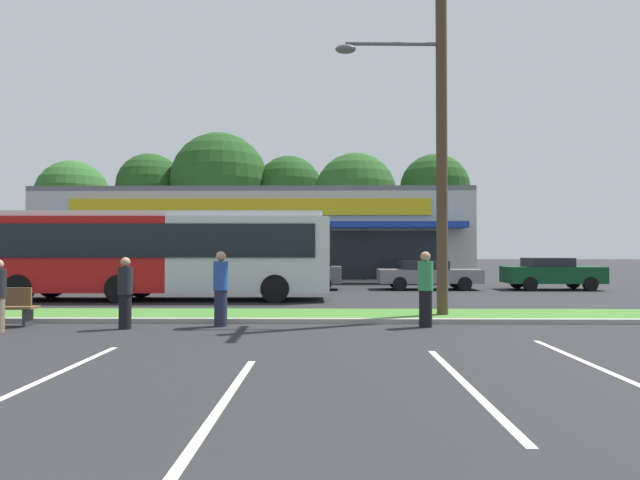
# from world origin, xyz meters

# --- Properties ---
(grass_median) EXTENTS (56.00, 2.20, 0.12)m
(grass_median) POSITION_xyz_m (0.00, 14.00, 0.06)
(grass_median) COLOR #427A2D
(grass_median) RESTS_ON ground_plane
(curb_lip) EXTENTS (56.00, 0.24, 0.12)m
(curb_lip) POSITION_xyz_m (0.00, 12.78, 0.06)
(curb_lip) COLOR #99968C
(curb_lip) RESTS_ON ground_plane
(parking_stripe_0) EXTENTS (0.12, 4.80, 0.01)m
(parking_stripe_0) POSITION_xyz_m (-2.01, 6.92, 0.00)
(parking_stripe_0) COLOR silver
(parking_stripe_0) RESTS_ON ground_plane
(parking_stripe_1) EXTENTS (0.12, 4.80, 0.01)m
(parking_stripe_1) POSITION_xyz_m (0.76, 5.70, 0.00)
(parking_stripe_1) COLOR silver
(parking_stripe_1) RESTS_ON ground_plane
(parking_stripe_2) EXTENTS (0.12, 4.80, 0.01)m
(parking_stripe_2) POSITION_xyz_m (3.89, 6.64, 0.00)
(parking_stripe_2) COLOR silver
(parking_stripe_2) RESTS_ON ground_plane
(parking_stripe_3) EXTENTS (0.12, 4.80, 0.01)m
(parking_stripe_3) POSITION_xyz_m (6.22, 7.80, 0.00)
(parking_stripe_3) COLOR silver
(parking_stripe_3) RESTS_ON ground_plane
(storefront_building) EXTENTS (26.15, 14.36, 5.61)m
(storefront_building) POSITION_xyz_m (-2.52, 36.51, 2.81)
(storefront_building) COLOR #BCB7AD
(storefront_building) RESTS_ON ground_plane
(tree_far_left) EXTENTS (6.15, 6.15, 9.65)m
(tree_far_left) POSITION_xyz_m (-20.11, 45.22, 6.56)
(tree_far_left) COLOR #473323
(tree_far_left) RESTS_ON ground_plane
(tree_left) EXTENTS (5.66, 5.66, 10.10)m
(tree_left) POSITION_xyz_m (-13.09, 44.45, 7.24)
(tree_left) COLOR #473323
(tree_left) RESTS_ON ground_plane
(tree_mid_left) EXTENTS (8.15, 8.15, 11.73)m
(tree_mid_left) POSITION_xyz_m (-7.10, 43.98, 7.65)
(tree_mid_left) COLOR #473323
(tree_mid_left) RESTS_ON ground_plane
(tree_mid) EXTENTS (5.60, 5.60, 9.88)m
(tree_mid) POSITION_xyz_m (-1.28, 44.44, 7.05)
(tree_mid) COLOR #473323
(tree_mid) RESTS_ON ground_plane
(tree_mid_right) EXTENTS (6.62, 6.62, 9.75)m
(tree_mid_right) POSITION_xyz_m (4.23, 42.47, 6.42)
(tree_mid_right) COLOR #473323
(tree_mid_right) RESTS_ON ground_plane
(tree_right) EXTENTS (5.71, 5.71, 9.76)m
(tree_right) POSITION_xyz_m (10.77, 43.15, 6.89)
(tree_right) COLOR #473323
(tree_right) RESTS_ON ground_plane
(utility_pole) EXTENTS (3.03, 2.40, 10.32)m
(utility_pole) POSITION_xyz_m (4.95, 13.70, 5.51)
(utility_pole) COLOR #4C3826
(utility_pole) RESTS_ON ground_plane
(city_bus) EXTENTS (12.89, 2.93, 3.25)m
(city_bus) POSITION_xyz_m (-4.34, 19.09, 1.77)
(city_bus) COLOR #B71414
(city_bus) RESTS_ON ground_plane
(bus_stop_bench) EXTENTS (1.60, 0.45, 0.95)m
(bus_stop_bench) POSITION_xyz_m (-5.86, 12.05, 0.50)
(bus_stop_bench) COLOR brown
(bus_stop_bench) RESTS_ON ground_plane
(car_0) EXTENTS (4.40, 1.94, 1.50)m
(car_0) POSITION_xyz_m (12.53, 24.63, 0.79)
(car_0) COLOR #0C3F1E
(car_0) RESTS_ON ground_plane
(car_1) EXTENTS (4.78, 1.92, 1.36)m
(car_1) POSITION_xyz_m (6.74, 24.72, 0.72)
(car_1) COLOR slate
(car_1) RESTS_ON ground_plane
(car_2) EXTENTS (4.12, 1.86, 1.56)m
(car_2) POSITION_xyz_m (0.61, 24.57, 0.80)
(car_2) COLOR #515459
(car_2) RESTS_ON ground_plane
(pedestrian_by_pole) EXTENTS (0.36, 0.36, 1.81)m
(pedestrian_by_pole) POSITION_xyz_m (4.35, 12.14, 0.91)
(pedestrian_by_pole) COLOR black
(pedestrian_by_pole) RESTS_ON ground_plane
(pedestrian_mid) EXTENTS (0.34, 0.34, 1.67)m
(pedestrian_mid) POSITION_xyz_m (-2.73, 11.73, 0.84)
(pedestrian_mid) COLOR black
(pedestrian_mid) RESTS_ON ground_plane
(pedestrian_far) EXTENTS (0.37, 0.37, 1.81)m
(pedestrian_far) POSITION_xyz_m (-0.58, 12.20, 0.91)
(pedestrian_far) COLOR #1E2338
(pedestrian_far) RESTS_ON ground_plane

